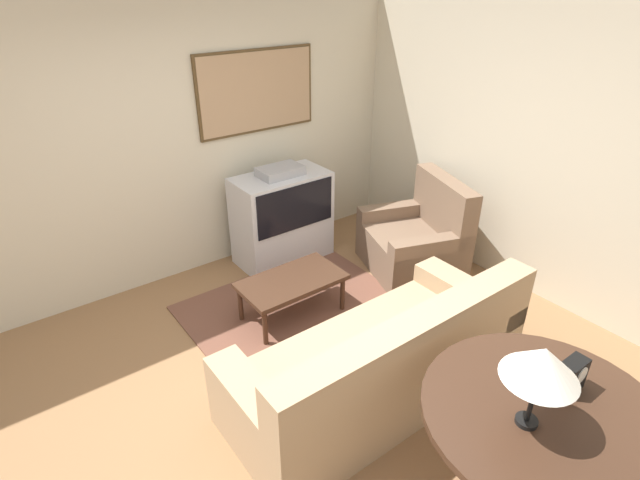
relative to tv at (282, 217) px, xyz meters
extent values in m
plane|color=#8E6642|center=(-1.02, -1.71, -0.49)|extent=(12.00, 12.00, 0.00)
cube|color=beige|center=(-1.02, 0.42, 0.86)|extent=(12.00, 0.06, 2.70)
cube|color=#4C381E|center=(0.00, 0.37, 1.24)|extent=(1.29, 0.03, 0.80)
cube|color=tan|center=(0.00, 0.36, 1.24)|extent=(1.24, 0.01, 0.75)
cube|color=beige|center=(1.61, -1.71, 0.86)|extent=(0.06, 12.00, 2.70)
cube|color=brown|center=(-0.44, -0.85, -0.49)|extent=(1.91, 1.44, 0.01)
cube|color=silver|center=(0.00, 0.00, -0.28)|extent=(0.99, 0.52, 0.43)
cube|color=silver|center=(0.00, 0.00, 0.20)|extent=(0.99, 0.52, 0.53)
cube|color=black|center=(0.00, -0.26, 0.20)|extent=(0.89, 0.01, 0.46)
cube|color=#9E9EA3|center=(0.00, 0.00, 0.51)|extent=(0.44, 0.29, 0.09)
cube|color=tan|center=(-0.54, -2.06, -0.29)|extent=(2.21, 0.94, 0.40)
cube|color=tan|center=(-0.54, -2.41, 0.15)|extent=(2.21, 0.22, 0.48)
cube|color=tan|center=(0.44, -2.06, -0.21)|extent=(0.24, 0.94, 0.56)
cube|color=tan|center=(-1.53, -2.05, -0.21)|extent=(0.24, 0.94, 0.56)
cube|color=#7C664D|center=(-0.05, -2.28, 0.08)|extent=(0.36, 0.12, 0.34)
cube|color=#7C664D|center=(-1.04, -2.28, 0.08)|extent=(0.36, 0.12, 0.34)
cube|color=brown|center=(0.94, -0.98, -0.28)|extent=(1.12, 1.19, 0.42)
cube|color=brown|center=(1.26, -1.09, 0.20)|extent=(0.49, 0.97, 0.55)
cube|color=brown|center=(1.08, -0.60, -0.21)|extent=(0.85, 0.43, 0.56)
cube|color=brown|center=(0.81, -1.36, -0.21)|extent=(0.85, 0.43, 0.56)
cube|color=#3D2619|center=(-0.50, -0.92, -0.13)|extent=(0.92, 0.52, 0.04)
cylinder|color=#3D2619|center=(-0.92, -1.13, -0.32)|extent=(0.04, 0.04, 0.35)
cylinder|color=#3D2619|center=(-0.09, -1.13, -0.32)|extent=(0.04, 0.04, 0.35)
cylinder|color=#3D2619|center=(-0.92, -0.71, -0.32)|extent=(0.04, 0.04, 0.35)
cylinder|color=#3D2619|center=(-0.09, -0.71, -0.32)|extent=(0.04, 0.04, 0.35)
cylinder|color=#3D2619|center=(-0.51, -3.27, 0.28)|extent=(1.26, 1.26, 0.04)
cube|color=#3D2619|center=(-0.51, -3.27, 0.22)|extent=(1.07, 0.50, 0.08)
cylinder|color=#3D2619|center=(-0.07, -3.20, -0.12)|extent=(0.05, 0.05, 0.76)
cylinder|color=black|center=(-0.65, -3.24, 0.32)|extent=(0.11, 0.11, 0.02)
cylinder|color=black|center=(-0.65, -3.24, 0.54)|extent=(0.02, 0.02, 0.41)
cone|color=white|center=(-0.65, -3.24, 0.69)|extent=(0.36, 0.36, 0.17)
cube|color=black|center=(-0.27, -3.24, 0.40)|extent=(0.16, 0.09, 0.19)
cylinder|color=white|center=(-0.27, -3.29, 0.44)|extent=(0.10, 0.01, 0.10)
camera|label=1|loc=(-2.52, -4.03, 2.28)|focal=28.00mm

